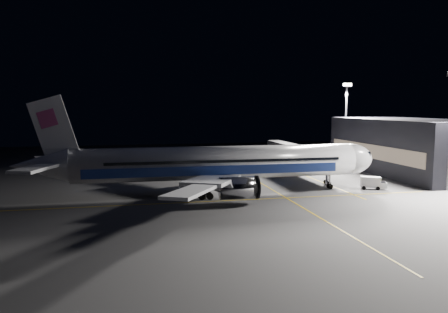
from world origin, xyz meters
The scene contains 13 objects.
ground centered at (0.00, 0.00, 0.00)m, with size 200.00×200.00×0.00m, color #4C4C4F.
guide_line_main centered at (10.00, 0.00, 0.01)m, with size 0.25×80.00×0.01m, color gold.
guide_line_cross centered at (0.00, -6.00, 0.01)m, with size 70.00×0.25×0.01m, color gold.
guide_line_side centered at (22.00, 10.00, 0.01)m, with size 0.25×40.00×0.01m, color gold.
airliner centered at (-1.08, 0.00, 5.16)m, with size 61.48×54.22×16.64m.
terminal centered at (45.98, 14.00, 6.00)m, with size 18.12×40.00×12.00m.
jet_bridge centered at (22.00, 18.06, 4.58)m, with size 3.60×34.40×6.30m.
floodlight_mast_north centered at (40.00, 31.99, 12.37)m, with size 2.40×0.68×20.70m.
service_truck centered at (27.77, -2.16, 1.21)m, with size 4.72×3.34×2.25m.
baggage_tug centered at (-2.54, 8.44, 0.86)m, with size 2.69×2.21×1.87m.
safety_cone_a centered at (-1.48, 14.00, 0.28)m, with size 0.38×0.38×0.57m, color #E66109.
safety_cone_b centered at (1.54, 10.60, 0.30)m, with size 0.40×0.40×0.61m, color #E66109.
safety_cone_c centered at (-0.37, 6.12, 0.28)m, with size 0.38×0.38×0.57m, color #E66109.
Camera 1 is at (-14.43, -71.90, 14.78)m, focal length 35.00 mm.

